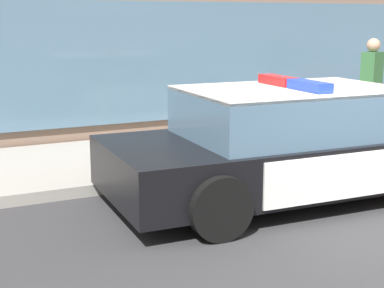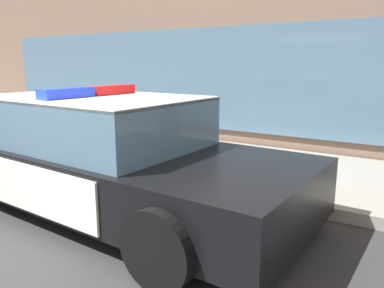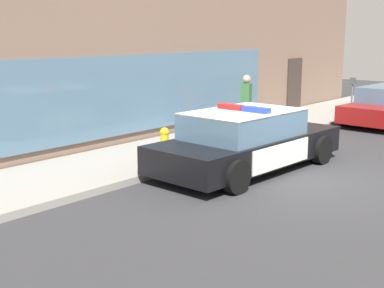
% 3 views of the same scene
% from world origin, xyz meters
% --- Properties ---
extents(ground, '(48.00, 48.00, 0.00)m').
position_xyz_m(ground, '(0.00, 0.00, 0.00)').
color(ground, '#303033').
extents(sidewalk, '(48.00, 2.71, 0.15)m').
position_xyz_m(sidewalk, '(0.00, 3.70, 0.07)').
color(sidewalk, gray).
rests_on(sidewalk, ground).
extents(police_cruiser, '(5.06, 2.29, 1.49)m').
position_xyz_m(police_cruiser, '(-0.22, 1.27, 0.68)').
color(police_cruiser, black).
rests_on(police_cruiser, ground).
extents(fire_hydrant, '(0.34, 0.39, 0.73)m').
position_xyz_m(fire_hydrant, '(-0.97, 3.10, 0.50)').
color(fire_hydrant, gold).
rests_on(fire_hydrant, sidewalk).
extents(pedestrian_on_sidewalk, '(0.47, 0.39, 1.71)m').
position_xyz_m(pedestrian_on_sidewalk, '(2.95, 3.50, 1.01)').
color(pedestrian_on_sidewalk, '#23232D').
rests_on(pedestrian_on_sidewalk, sidewalk).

